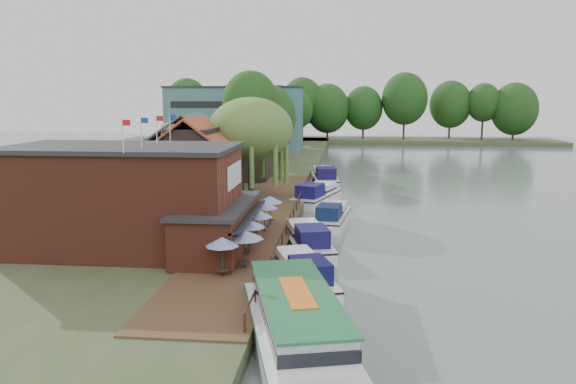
{
  "coord_description": "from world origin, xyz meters",
  "views": [
    {
      "loc": [
        -0.96,
        -37.41,
        11.59
      ],
      "look_at": [
        -6.0,
        12.0,
        3.0
      ],
      "focal_mm": 35.0,
      "sensor_mm": 36.0,
      "label": 1
    }
  ],
  "objects_px": {
    "swan": "(306,335)",
    "pub": "(152,198)",
    "umbrella_0": "(223,257)",
    "cruiser_3": "(316,193)",
    "umbrella_4": "(265,216)",
    "cruiser_4": "(324,175)",
    "willow": "(251,149)",
    "cruiser_2": "(332,213)",
    "cottage_a": "(195,163)",
    "cottage_b": "(193,152)",
    "umbrella_3": "(257,226)",
    "cruiser_0": "(302,270)",
    "cruiser_1": "(307,237)",
    "umbrella_5": "(270,210)",
    "hotel_block": "(236,118)",
    "cottage_c": "(242,146)",
    "tour_boat": "(300,329)",
    "umbrella_1": "(244,249)",
    "umbrella_2": "(248,236)"
  },
  "relations": [
    {
      "from": "umbrella_0",
      "to": "umbrella_1",
      "type": "bearing_deg",
      "value": 61.9
    },
    {
      "from": "cottage_a",
      "to": "cruiser_4",
      "type": "height_order",
      "value": "cottage_a"
    },
    {
      "from": "umbrella_0",
      "to": "cruiser_3",
      "type": "relative_size",
      "value": 0.24
    },
    {
      "from": "hotel_block",
      "to": "cruiser_0",
      "type": "relative_size",
      "value": 2.74
    },
    {
      "from": "willow",
      "to": "swan",
      "type": "distance_m",
      "value": 32.59
    },
    {
      "from": "umbrella_2",
      "to": "cruiser_2",
      "type": "relative_size",
      "value": 0.26
    },
    {
      "from": "cruiser_1",
      "to": "cruiser_2",
      "type": "bearing_deg",
      "value": 65.33
    },
    {
      "from": "hotel_block",
      "to": "cruiser_2",
      "type": "xyz_separation_m",
      "value": [
        19.96,
        -57.85,
        -6.07
      ]
    },
    {
      "from": "cottage_c",
      "to": "umbrella_2",
      "type": "xyz_separation_m",
      "value": [
        6.72,
        -34.51,
        -2.96
      ]
    },
    {
      "from": "umbrella_1",
      "to": "umbrella_4",
      "type": "height_order",
      "value": "same"
    },
    {
      "from": "cruiser_3",
      "to": "cottage_a",
      "type": "bearing_deg",
      "value": -126.45
    },
    {
      "from": "cruiser_2",
      "to": "tour_boat",
      "type": "distance_m",
      "value": 26.58
    },
    {
      "from": "cottage_a",
      "to": "tour_boat",
      "type": "bearing_deg",
      "value": -66.76
    },
    {
      "from": "cottage_b",
      "to": "cruiser_1",
      "type": "distance_m",
      "value": 25.61
    },
    {
      "from": "cottage_b",
      "to": "swan",
      "type": "xyz_separation_m",
      "value": [
        15.33,
        -36.06,
        -5.03
      ]
    },
    {
      "from": "hotel_block",
      "to": "willow",
      "type": "relative_size",
      "value": 2.44
    },
    {
      "from": "hotel_block",
      "to": "umbrella_4",
      "type": "xyz_separation_m",
      "value": [
        14.89,
        -65.16,
        -4.86
      ]
    },
    {
      "from": "cottage_c",
      "to": "cruiser_3",
      "type": "distance_m",
      "value": 15.44
    },
    {
      "from": "umbrella_3",
      "to": "tour_boat",
      "type": "relative_size",
      "value": 0.17
    },
    {
      "from": "cottage_b",
      "to": "umbrella_5",
      "type": "distance_m",
      "value": 20.28
    },
    {
      "from": "umbrella_1",
      "to": "cruiser_0",
      "type": "distance_m",
      "value": 3.78
    },
    {
      "from": "umbrella_1",
      "to": "swan",
      "type": "distance_m",
      "value": 8.9
    },
    {
      "from": "willow",
      "to": "cruiser_2",
      "type": "relative_size",
      "value": 1.15
    },
    {
      "from": "hotel_block",
      "to": "umbrella_5",
      "type": "xyz_separation_m",
      "value": [
        15.01,
        -62.77,
        -4.86
      ]
    },
    {
      "from": "cottage_c",
      "to": "umbrella_2",
      "type": "bearing_deg",
      "value": -78.98
    },
    {
      "from": "pub",
      "to": "swan",
      "type": "xyz_separation_m",
      "value": [
        11.33,
        -11.06,
        -4.43
      ]
    },
    {
      "from": "umbrella_4",
      "to": "cruiser_4",
      "type": "relative_size",
      "value": 0.23
    },
    {
      "from": "umbrella_5",
      "to": "cruiser_1",
      "type": "bearing_deg",
      "value": -50.4
    },
    {
      "from": "umbrella_0",
      "to": "umbrella_3",
      "type": "distance_m",
      "value": 8.06
    },
    {
      "from": "cruiser_3",
      "to": "cruiser_4",
      "type": "height_order",
      "value": "cruiser_4"
    },
    {
      "from": "pub",
      "to": "cruiser_0",
      "type": "xyz_separation_m",
      "value": [
        10.57,
        -3.66,
        -3.54
      ]
    },
    {
      "from": "hotel_block",
      "to": "umbrella_0",
      "type": "distance_m",
      "value": 77.8
    },
    {
      "from": "umbrella_4",
      "to": "cruiser_2",
      "type": "bearing_deg",
      "value": 55.32
    },
    {
      "from": "cruiser_0",
      "to": "cruiser_3",
      "type": "bearing_deg",
      "value": 71.62
    },
    {
      "from": "pub",
      "to": "umbrella_4",
      "type": "relative_size",
      "value": 8.42
    },
    {
      "from": "umbrella_5",
      "to": "cruiser_4",
      "type": "relative_size",
      "value": 0.23
    },
    {
      "from": "umbrella_5",
      "to": "cruiser_0",
      "type": "xyz_separation_m",
      "value": [
        3.56,
        -11.89,
        -1.18
      ]
    },
    {
      "from": "swan",
      "to": "pub",
      "type": "bearing_deg",
      "value": 135.69
    },
    {
      "from": "umbrella_4",
      "to": "tour_boat",
      "type": "height_order",
      "value": "umbrella_4"
    },
    {
      "from": "umbrella_0",
      "to": "umbrella_2",
      "type": "relative_size",
      "value": 1.0
    },
    {
      "from": "cottage_c",
      "to": "cruiser_0",
      "type": "xyz_separation_m",
      "value": [
        10.57,
        -37.66,
        -4.14
      ]
    },
    {
      "from": "umbrella_3",
      "to": "cruiser_3",
      "type": "xyz_separation_m",
      "value": [
        3.28,
        20.34,
        -1.07
      ]
    },
    {
      "from": "cottage_b",
      "to": "cruiser_0",
      "type": "distance_m",
      "value": 32.42
    },
    {
      "from": "umbrella_4",
      "to": "umbrella_1",
      "type": "bearing_deg",
      "value": -89.45
    },
    {
      "from": "cottage_b",
      "to": "tour_boat",
      "type": "bearing_deg",
      "value": -68.41
    },
    {
      "from": "umbrella_1",
      "to": "cruiser_3",
      "type": "xyz_separation_m",
      "value": [
        3.07,
        26.57,
        -1.07
      ]
    },
    {
      "from": "cottage_b",
      "to": "cruiser_4",
      "type": "distance_m",
      "value": 18.74
    },
    {
      "from": "cottage_a",
      "to": "umbrella_4",
      "type": "xyz_separation_m",
      "value": [
        7.89,
        -9.16,
        -2.96
      ]
    },
    {
      "from": "pub",
      "to": "cruiser_4",
      "type": "height_order",
      "value": "pub"
    },
    {
      "from": "swan",
      "to": "umbrella_0",
      "type": "bearing_deg",
      "value": 132.97
    }
  ]
}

